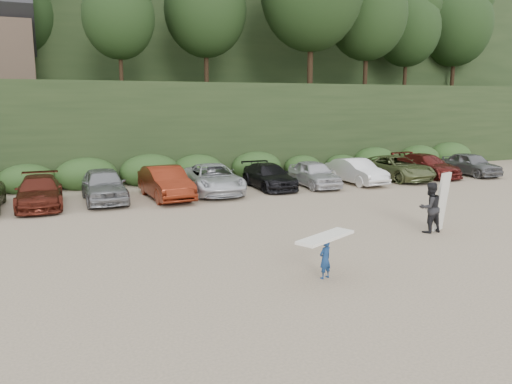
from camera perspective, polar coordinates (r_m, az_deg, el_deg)
name	(u,v)px	position (r m, az deg, el deg)	size (l,w,h in m)	color
ground	(295,243)	(17.50, 4.46, -5.78)	(120.00, 120.00, 0.00)	tan
hillside_backdrop	(121,33)	(51.77, -15.13, 17.10)	(90.00, 41.50, 28.00)	black
parked_cars	(225,179)	(26.72, -3.52, 1.50)	(37.00, 5.91, 1.65)	#BCBCC1
child_surfer	(325,249)	(13.95, 7.93, -6.51)	(2.09, 1.39, 1.22)	navy
adult_surfer	(431,207)	(19.70, 19.36, -1.63)	(1.37, 0.72, 2.24)	black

